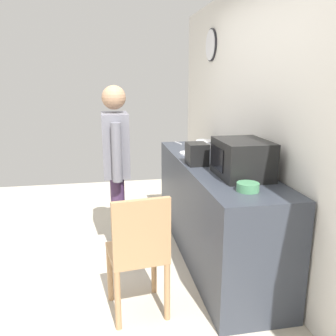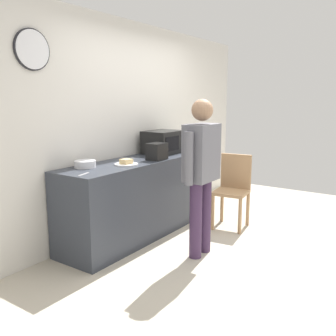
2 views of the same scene
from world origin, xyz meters
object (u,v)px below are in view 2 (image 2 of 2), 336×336
Objects in this scene: salad_bowl at (184,149)px; person_standing at (201,166)px; sandwich_plate at (126,163)px; spoon_utensil at (128,158)px; cereal_bowl at (85,164)px; fork_utensil at (84,174)px; microwave at (163,142)px; wooden_chair at (233,187)px; toaster at (157,151)px.

salad_bowl is 0.10× the size of person_standing.
sandwich_plate is 1.54× the size of spoon_utensil.
cereal_bowl is at bearing -178.31° from spoon_utensil.
salad_bowl is at bearing 2.52° from fork_utensil.
microwave reaches higher than fork_utensil.
spoon_utensil is 1.41m from wooden_chair.
sandwich_plate reaches higher than salad_bowl.
sandwich_plate is at bearing 151.11° from wooden_chair.
cereal_bowl is at bearing 119.80° from person_standing.
salad_bowl is at bearing 87.29° from wooden_chair.
sandwich_plate is (-0.94, -0.17, -0.13)m from microwave.
salad_bowl is 0.86m from toaster.
microwave reaches higher than spoon_utensil.
salad_bowl is 1.95m from fork_utensil.
cereal_bowl is 1.03× the size of toaster.
spoon_utensil is (-0.60, 0.11, -0.15)m from microwave.
sandwich_plate is 1.16× the size of cereal_bowl.
cereal_bowl is at bearing 44.73° from fork_utensil.
spoon_utensil is 0.10× the size of person_standing.
sandwich_plate is 0.16× the size of person_standing.
toaster reaches higher than sandwich_plate.
toaster is (0.83, -0.33, 0.06)m from cereal_bowl.
microwave is 0.53× the size of wooden_chair.
toaster is 0.13× the size of person_standing.
spoon_utensil is at bearing 108.96° from toaster.
cereal_bowl is at bearing 149.56° from wooden_chair.
spoon_utensil is (-0.12, 0.35, -0.10)m from toaster.
microwave is 1.09m from wooden_chair.
cereal_bowl is 0.39m from fork_utensil.
salad_bowl reaches higher than wooden_chair.
sandwich_plate reaches higher than spoon_utensil.
sandwich_plate is 0.45m from spoon_utensil.
salad_bowl is at bearing -15.13° from microwave.
toaster reaches higher than wooden_chair.
wooden_chair is (1.91, -0.69, -0.41)m from fork_utensil.
cereal_bowl reaches higher than fork_utensil.
cereal_bowl is 0.71m from spoon_utensil.
microwave reaches higher than sandwich_plate.
toaster is at bearing -71.04° from spoon_utensil.
sandwich_plate is 1.54× the size of fork_utensil.
salad_bowl is 0.94× the size of fork_utensil.
fork_utensil is at bearing -177.48° from salad_bowl.
salad_bowl reaches higher than spoon_utensil.
cereal_bowl is 0.14× the size of person_standing.
spoon_utensil is at bearing 133.28° from wooden_chair.
sandwich_plate is 0.48m from toaster.
person_standing is (-0.22, -0.73, -0.07)m from toaster.
cereal_bowl is 0.24× the size of wooden_chair.
cereal_bowl is 1.95m from wooden_chair.
cereal_bowl is 1.23m from person_standing.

